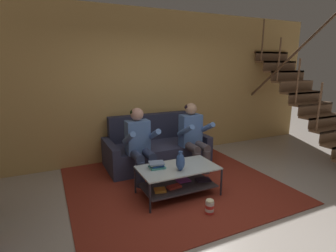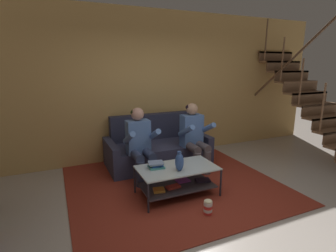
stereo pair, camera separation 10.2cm
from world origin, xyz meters
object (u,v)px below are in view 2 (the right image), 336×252
object	(u,v)px
person_seated_left	(140,142)
book_stack	(156,165)
coffee_table	(178,177)
popcorn_tub	(208,207)
couch	(157,149)
vase	(179,162)
person_seated_right	(194,135)

from	to	relation	value
person_seated_left	book_stack	world-z (taller)	person_seated_left
coffee_table	popcorn_tub	distance (m)	0.66
coffee_table	book_stack	world-z (taller)	book_stack
book_stack	popcorn_tub	bearing A→B (deg)	-60.31
couch	vase	bearing A→B (deg)	-98.89
coffee_table	book_stack	bearing A→B (deg)	159.07
popcorn_tub	coffee_table	bearing A→B (deg)	101.73
vase	popcorn_tub	bearing A→B (deg)	-72.35
person_seated_right	vase	distance (m)	1.14
couch	person_seated_left	bearing A→B (deg)	-132.71
person_seated_left	coffee_table	size ratio (longest dim) A/B	1.05
person_seated_right	popcorn_tub	distance (m)	1.58
book_stack	couch	bearing A→B (deg)	68.02
book_stack	popcorn_tub	distance (m)	0.92
book_stack	vase	bearing A→B (deg)	-41.59
person_seated_right	coffee_table	distance (m)	1.09
person_seated_left	vase	size ratio (longest dim) A/B	4.24
vase	coffee_table	bearing A→B (deg)	75.21
coffee_table	popcorn_tub	bearing A→B (deg)	-78.27
couch	person_seated_right	bearing A→B (deg)	-47.22
person_seated_right	book_stack	xyz separation A→B (m)	(-0.98, -0.64, -0.18)
person_seated_right	book_stack	bearing A→B (deg)	-146.75
vase	book_stack	distance (m)	0.36
couch	coffee_table	bearing A→B (deg)	-98.34
person_seated_right	book_stack	size ratio (longest dim) A/B	4.93
couch	vase	size ratio (longest dim) A/B	6.80
person_seated_left	vase	xyz separation A→B (m)	(0.28, -0.87, -0.08)
person_seated_right	couch	bearing A→B (deg)	132.78
couch	vase	xyz separation A→B (m)	(-0.22, -1.41, 0.27)
person_seated_left	popcorn_tub	world-z (taller)	person_seated_left
person_seated_right	coffee_table	xyz separation A→B (m)	(-0.69, -0.75, -0.37)
couch	coffee_table	size ratio (longest dim) A/B	1.69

